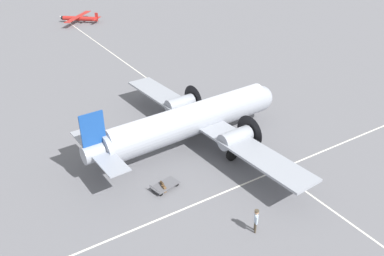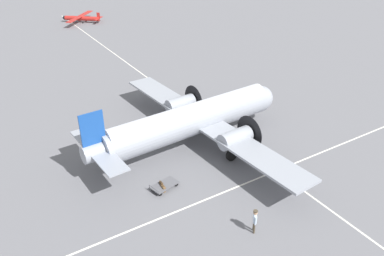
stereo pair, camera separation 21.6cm
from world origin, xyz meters
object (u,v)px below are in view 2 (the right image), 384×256
at_px(suitcase_near_door, 161,185).
at_px(light_aircraft_distant, 81,18).
at_px(suitcase_upright_spare, 163,188).
at_px(baggage_cart, 164,185).
at_px(airliner_main, 196,118).
at_px(crew_foreground, 255,219).

relative_size(suitcase_near_door, light_aircraft_distant, 0.07).
height_order(suitcase_upright_spare, baggage_cart, baggage_cart).
bearing_deg(light_aircraft_distant, suitcase_upright_spare, 119.48).
relative_size(airliner_main, light_aircraft_distant, 2.73).
relative_size(airliner_main, baggage_cart, 10.28).
relative_size(crew_foreground, light_aircraft_distant, 0.20).
height_order(crew_foreground, suitcase_upright_spare, crew_foreground).
bearing_deg(light_aircraft_distant, crew_foreground, 123.40).
bearing_deg(crew_foreground, suitcase_upright_spare, -124.48).
bearing_deg(suitcase_upright_spare, light_aircraft_distant, 169.03).
bearing_deg(suitcase_upright_spare, crew_foreground, 24.21).
relative_size(airliner_main, suitcase_upright_spare, 48.81).
height_order(crew_foreground, baggage_cart, crew_foreground).
height_order(suitcase_near_door, light_aircraft_distant, light_aircraft_distant).
xyz_separation_m(airliner_main, suitcase_upright_spare, (4.69, -5.83, -2.32)).
bearing_deg(airliner_main, suitcase_near_door, -147.37).
height_order(airliner_main, suitcase_near_door, airliner_main).
height_order(suitcase_upright_spare, light_aircraft_distant, light_aircraft_distant).
distance_m(airliner_main, light_aircraft_distant, 52.02).
bearing_deg(suitcase_near_door, airliner_main, 126.63).
height_order(airliner_main, crew_foreground, airliner_main).
bearing_deg(baggage_cart, suitcase_near_door, 132.72).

